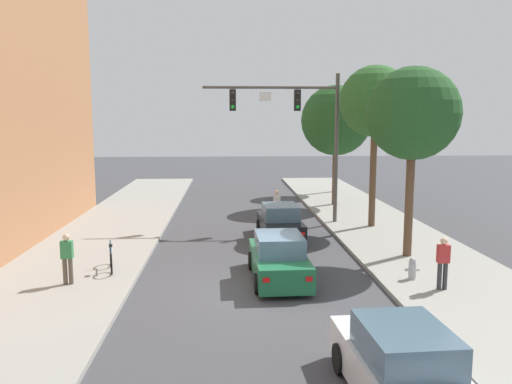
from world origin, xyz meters
name	(u,v)px	position (x,y,z in m)	size (l,w,h in m)	color
ground_plane	(258,289)	(0.00, 0.00, 0.00)	(120.00, 120.00, 0.00)	#424247
sidewalk_left	(50,290)	(-6.50, 0.00, 0.07)	(5.00, 60.00, 0.15)	#99968E
sidewalk_right	(456,283)	(6.50, 0.00, 0.07)	(5.00, 60.00, 0.15)	#99968E
traffic_signal_mast	(299,120)	(2.67, 9.99, 5.35)	(6.82, 0.38, 7.50)	#514C47
car_lead_black	(280,223)	(1.42, 6.84, 0.72)	(1.96, 4.30, 1.60)	black
car_following_green	(279,259)	(0.75, 0.86, 0.72)	(1.92, 4.28, 1.60)	#1E663D
car_third_white	(402,369)	(2.29, -6.88, 0.72)	(1.97, 4.30, 1.60)	silver
pedestrian_sidewalk_left_walker	(67,256)	(-6.05, 0.38, 1.06)	(0.36, 0.22, 1.64)	brown
pedestrian_crossing_road	(277,203)	(1.72, 11.32, 0.91)	(0.36, 0.22, 1.64)	#232847
pedestrian_sidewalk_right_walker	(443,261)	(5.67, -0.80, 1.06)	(0.36, 0.22, 1.64)	#333338
bicycle_leaning	(111,259)	(-5.02, 1.87, 0.54)	(0.47, 1.73, 0.98)	black
fire_hydrant	(412,268)	(5.12, 0.29, 0.51)	(0.48, 0.24, 0.72)	#B2B2B7
street_tree_nearest	(413,114)	(5.99, 3.18, 5.56)	(3.49, 3.49, 7.19)	brown
street_tree_second	(375,102)	(6.18, 8.77, 6.20)	(3.43, 3.43, 7.81)	brown
street_tree_third	(336,121)	(5.72, 15.42, 5.32)	(4.29, 4.29, 7.33)	brown
street_tree_farthest	(337,114)	(6.97, 21.06, 5.79)	(3.20, 3.20, 7.29)	brown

